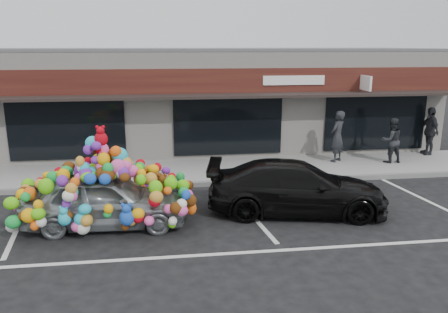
{
  "coord_description": "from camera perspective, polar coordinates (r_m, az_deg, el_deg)",
  "views": [
    {
      "loc": [
        0.68,
        -10.97,
        4.46
      ],
      "look_at": [
        2.31,
        1.4,
        1.26
      ],
      "focal_mm": 35.0,
      "sensor_mm": 36.0,
      "label": 1
    }
  ],
  "objects": [
    {
      "name": "pedestrian_c",
      "position": [
        19.37,
        25.26,
        3.04
      ],
      "size": [
        1.14,
        0.51,
        1.91
      ],
      "primitive_type": "imported",
      "rotation": [
        0.0,
        0.0,
        4.67
      ],
      "color": "#2A262C",
      "rests_on": "sidewalk"
    },
    {
      "name": "lane_line",
      "position": [
        9.84,
        1.07,
        -12.52
      ],
      "size": [
        14.0,
        0.12,
        0.01
      ],
      "primitive_type": "cube",
      "color": "silver",
      "rests_on": "ground"
    },
    {
      "name": "shop_building",
      "position": [
        19.56,
        -9.51,
        7.46
      ],
      "size": [
        24.0,
        7.2,
        4.31
      ],
      "color": "silver",
      "rests_on": "ground"
    },
    {
      "name": "kerb",
      "position": [
        14.18,
        -9.89,
        -3.83
      ],
      "size": [
        26.0,
        0.18,
        0.16
      ],
      "primitive_type": "cube",
      "color": "slate",
      "rests_on": "ground"
    },
    {
      "name": "parking_stripe_mid",
      "position": [
        12.21,
        3.06,
        -7.02
      ],
      "size": [
        0.73,
        4.37,
        0.01
      ],
      "primitive_type": "cube",
      "rotation": [
        0.0,
        0.0,
        0.14
      ],
      "color": "silver",
      "rests_on": "ground"
    },
    {
      "name": "ground",
      "position": [
        11.86,
        -10.31,
        -7.93
      ],
      "size": [
        90.0,
        90.0,
        0.0
      ],
      "primitive_type": "plane",
      "color": "black",
      "rests_on": "ground"
    },
    {
      "name": "pedestrian_b",
      "position": [
        17.46,
        21.0,
        1.98
      ],
      "size": [
        0.85,
        0.68,
        1.69
      ],
      "primitive_type": "imported",
      "rotation": [
        0.0,
        0.0,
        3.2
      ],
      "color": "black",
      "rests_on": "sidewalk"
    },
    {
      "name": "parking_stripe_left",
      "position": [
        12.64,
        -25.05,
        -7.67
      ],
      "size": [
        0.73,
        4.37,
        0.01
      ],
      "primitive_type": "cube",
      "rotation": [
        0.0,
        0.0,
        0.14
      ],
      "color": "silver",
      "rests_on": "ground"
    },
    {
      "name": "parking_stripe_right",
      "position": [
        14.19,
        25.14,
        -5.32
      ],
      "size": [
        0.73,
        4.37,
        0.01
      ],
      "primitive_type": "cube",
      "rotation": [
        0.0,
        0.0,
        0.14
      ],
      "color": "silver",
      "rests_on": "ground"
    },
    {
      "name": "pedestrian_a",
      "position": [
        16.95,
        14.59,
        2.56
      ],
      "size": [
        0.84,
        0.81,
        1.94
      ],
      "primitive_type": "imported",
      "rotation": [
        0.0,
        0.0,
        3.85
      ],
      "color": "#222127",
      "rests_on": "sidewalk"
    },
    {
      "name": "toy_car",
      "position": [
        11.32,
        -15.25,
        -4.65
      ],
      "size": [
        2.97,
        4.42,
        2.54
      ],
      "rotation": [
        0.0,
        0.0,
        1.54
      ],
      "color": "#9699A0",
      "rests_on": "ground"
    },
    {
      "name": "black_sedan",
      "position": [
        12.04,
        9.49,
        -4.0
      ],
      "size": [
        2.79,
        5.1,
        1.4
      ],
      "primitive_type": "imported",
      "rotation": [
        0.0,
        0.0,
        1.39
      ],
      "color": "black",
      "rests_on": "ground"
    },
    {
      "name": "sidewalk",
      "position": [
        15.62,
        -9.69,
        -2.12
      ],
      "size": [
        26.0,
        3.0,
        0.15
      ],
      "primitive_type": "cube",
      "color": "gray",
      "rests_on": "ground"
    }
  ]
}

